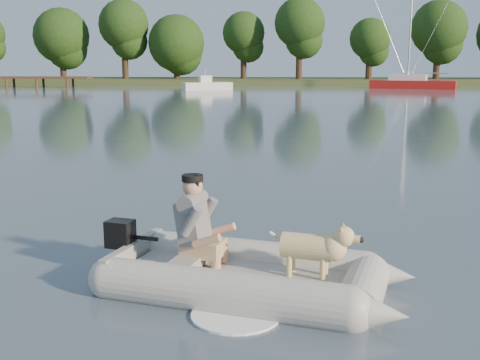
# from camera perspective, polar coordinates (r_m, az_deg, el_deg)

# --- Properties ---
(water) EXTENTS (160.00, 160.00, 0.00)m
(water) POSITION_cam_1_polar(r_m,az_deg,el_deg) (7.14, -2.57, -9.67)
(water) COLOR slate
(water) RESTS_ON ground
(shore_bank) EXTENTS (160.00, 12.00, 0.70)m
(shore_bank) POSITION_cam_1_polar(r_m,az_deg,el_deg) (68.68, 2.39, 9.30)
(shore_bank) COLOR #47512D
(shore_bank) RESTS_ON water
(dock) EXTENTS (18.00, 2.00, 1.04)m
(dock) POSITION_cam_1_polar(r_m,az_deg,el_deg) (64.45, -21.79, 8.64)
(dock) COLOR #4C331E
(dock) RESTS_ON water
(treeline) EXTENTS (75.85, 7.35, 9.27)m
(treeline) POSITION_cam_1_polar(r_m,az_deg,el_deg) (67.81, 3.68, 13.61)
(treeline) COLOR #332316
(treeline) RESTS_ON shore_bank
(dinghy) EXTENTS (5.53, 4.72, 1.37)m
(dinghy) POSITION_cam_1_polar(r_m,az_deg,el_deg) (6.71, 0.99, -5.78)
(dinghy) COLOR #9C9C97
(dinghy) RESTS_ON water
(man) EXTENTS (0.86, 0.79, 1.06)m
(man) POSITION_cam_1_polar(r_m,az_deg,el_deg) (6.94, -4.32, -3.67)
(man) COLOR slate
(man) RESTS_ON dinghy
(dog) EXTENTS (0.97, 0.57, 0.61)m
(dog) POSITION_cam_1_polar(r_m,az_deg,el_deg) (6.62, 6.43, -6.74)
(dog) COLOR #D0B878
(dog) RESTS_ON dinghy
(outboard_motor) EXTENTS (0.47, 0.39, 0.78)m
(outboard_motor) POSITION_cam_1_polar(r_m,az_deg,el_deg) (7.44, -11.23, -6.52)
(outboard_motor) COLOR black
(outboard_motor) RESTS_ON dinghy
(motorboat) EXTENTS (4.77, 3.24, 1.88)m
(motorboat) POSITION_cam_1_polar(r_m,az_deg,el_deg) (53.93, -3.15, 9.42)
(motorboat) COLOR white
(motorboat) RESTS_ON water
(sailboat) EXTENTS (8.00, 4.75, 10.55)m
(sailboat) POSITION_cam_1_polar(r_m,az_deg,el_deg) (59.04, 15.99, 8.78)
(sailboat) COLOR #AA1813
(sailboat) RESTS_ON water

